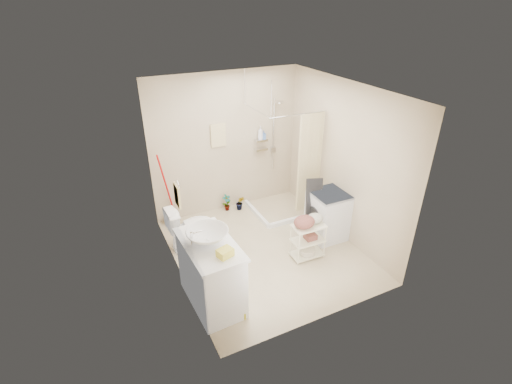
{
  "coord_description": "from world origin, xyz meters",
  "views": [
    {
      "loc": [
        -2.28,
        -4.35,
        3.7
      ],
      "look_at": [
        -0.05,
        0.25,
        0.98
      ],
      "focal_mm": 26.0,
      "sensor_mm": 36.0,
      "label": 1
    }
  ],
  "objects_px": {
    "vanity": "(211,273)",
    "toilet": "(190,226)",
    "laundry_rack": "(308,238)",
    "washing_machine": "(328,215)"
  },
  "relations": [
    {
      "from": "toilet",
      "to": "laundry_rack",
      "type": "bearing_deg",
      "value": -127.13
    },
    {
      "from": "toilet",
      "to": "laundry_rack",
      "type": "xyz_separation_m",
      "value": [
        1.57,
        -1.07,
        -0.03
      ]
    },
    {
      "from": "washing_machine",
      "to": "laundry_rack",
      "type": "xyz_separation_m",
      "value": [
        -0.61,
        -0.33,
        -0.07
      ]
    },
    {
      "from": "vanity",
      "to": "toilet",
      "type": "xyz_separation_m",
      "value": [
        0.12,
        1.35,
        -0.1
      ]
    },
    {
      "from": "laundry_rack",
      "to": "vanity",
      "type": "bearing_deg",
      "value": -169.11
    },
    {
      "from": "laundry_rack",
      "to": "toilet",
      "type": "bearing_deg",
      "value": 147.31
    },
    {
      "from": "washing_machine",
      "to": "toilet",
      "type": "bearing_deg",
      "value": 161.95
    },
    {
      "from": "washing_machine",
      "to": "laundry_rack",
      "type": "bearing_deg",
      "value": -150.62
    },
    {
      "from": "vanity",
      "to": "toilet",
      "type": "distance_m",
      "value": 1.36
    },
    {
      "from": "toilet",
      "to": "washing_machine",
      "type": "distance_m",
      "value": 2.3
    }
  ]
}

